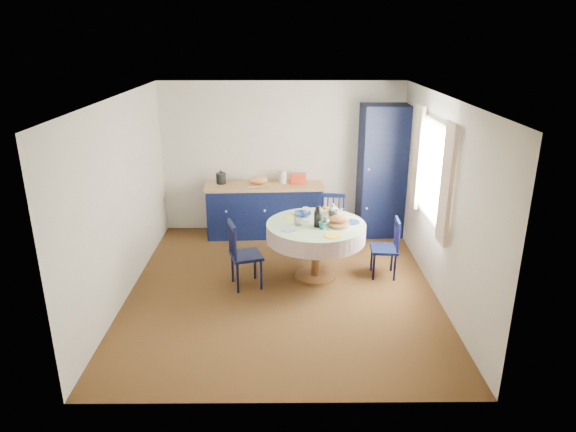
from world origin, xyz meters
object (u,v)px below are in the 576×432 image
(chair_left, at_px, (243,254))
(mug_b, at_px, (322,225))
(chair_right, at_px, (387,248))
(mug_c, at_px, (333,214))
(mug_a, at_px, (298,221))
(pantry_cabinet, at_px, (383,171))
(dining_table, at_px, (316,232))
(chair_far, at_px, (332,224))
(cobalt_bowl, at_px, (303,214))
(kitchen_counter, at_px, (265,209))
(mug_d, at_px, (306,211))

(chair_left, xyz_separation_m, mug_b, (1.04, 0.03, 0.39))
(chair_right, height_order, mug_c, mug_c)
(mug_a, relative_size, mug_c, 0.92)
(pantry_cabinet, xyz_separation_m, chair_right, (-0.20, -1.62, -0.66))
(dining_table, bearing_deg, mug_a, -168.73)
(chair_far, height_order, mug_c, mug_c)
(cobalt_bowl, bearing_deg, mug_c, -4.93)
(dining_table, height_order, chair_right, dining_table)
(chair_left, height_order, mug_c, chair_left)
(kitchen_counter, xyz_separation_m, mug_a, (0.52, -1.71, 0.41))
(kitchen_counter, bearing_deg, pantry_cabinet, -1.81)
(mug_a, relative_size, mug_d, 1.21)
(chair_right, bearing_deg, mug_b, -69.58)
(mug_c, bearing_deg, pantry_cabinet, 57.09)
(mug_d, distance_m, cobalt_bowl, 0.10)
(pantry_cabinet, xyz_separation_m, chair_left, (-2.16, -1.92, -0.61))
(mug_a, height_order, mug_d, mug_a)
(kitchen_counter, distance_m, chair_right, 2.35)
(chair_right, distance_m, cobalt_bowl, 1.25)
(pantry_cabinet, relative_size, chair_right, 2.58)
(mug_b, bearing_deg, chair_right, 16.42)
(chair_right, xyz_separation_m, mug_b, (-0.92, -0.27, 0.43))
(kitchen_counter, relative_size, dining_table, 1.47)
(kitchen_counter, distance_m, mug_d, 1.49)
(mug_d, bearing_deg, chair_left, -144.80)
(pantry_cabinet, height_order, cobalt_bowl, pantry_cabinet)
(pantry_cabinet, distance_m, chair_far, 1.32)
(chair_left, height_order, mug_b, chair_left)
(pantry_cabinet, relative_size, mug_d, 20.84)
(chair_far, distance_m, cobalt_bowl, 0.90)
(cobalt_bowl, bearing_deg, chair_far, 53.54)
(pantry_cabinet, height_order, dining_table, pantry_cabinet)
(pantry_cabinet, relative_size, chair_far, 2.42)
(mug_b, height_order, cobalt_bowl, mug_b)
(kitchen_counter, relative_size, pantry_cabinet, 0.91)
(pantry_cabinet, distance_m, cobalt_bowl, 1.97)
(chair_left, relative_size, cobalt_bowl, 3.91)
(mug_c, bearing_deg, kitchen_counter, 125.49)
(mug_a, distance_m, cobalt_bowl, 0.34)
(mug_a, distance_m, mug_c, 0.57)
(kitchen_counter, height_order, mug_b, kitchen_counter)
(dining_table, bearing_deg, mug_b, -73.08)
(dining_table, height_order, cobalt_bowl, dining_table)
(dining_table, bearing_deg, mug_d, 108.65)
(pantry_cabinet, relative_size, chair_left, 2.35)
(mug_d, bearing_deg, mug_a, -105.66)
(pantry_cabinet, height_order, chair_right, pantry_cabinet)
(chair_left, bearing_deg, mug_c, -85.97)
(dining_table, height_order, chair_left, dining_table)
(mug_b, relative_size, mug_c, 0.75)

